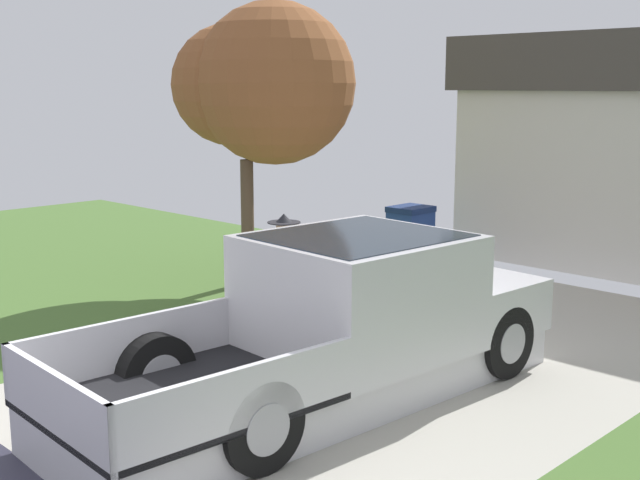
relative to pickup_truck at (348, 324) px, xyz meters
The scene contains 5 objects.
pickup_truck is the anchor object (origin of this frame).
person_with_hat 1.59m from the pickup_truck, 161.52° to the left, with size 0.48×0.39×1.65m.
handbag 1.55m from the pickup_truck, 169.02° to the left, with size 0.35×0.17×0.43m.
front_yard_tree 5.48m from the pickup_truck, 148.64° to the left, with size 2.86×2.51×4.42m.
wheeled_trash_bin 6.33m from the pickup_truck, 122.55° to the left, with size 0.60×0.72×1.04m.
Camera 1 is at (5.66, -2.87, 3.14)m, focal length 46.04 mm.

